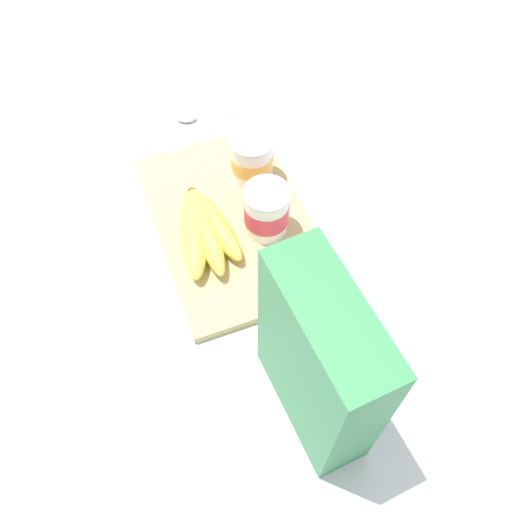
% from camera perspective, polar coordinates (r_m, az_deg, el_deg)
% --- Properties ---
extents(ground_plane, '(2.40, 2.40, 0.00)m').
position_cam_1_polar(ground_plane, '(0.90, -2.44, 3.18)').
color(ground_plane, silver).
extents(cutting_board, '(0.36, 0.24, 0.02)m').
position_cam_1_polar(cutting_board, '(0.89, -2.46, 3.48)').
color(cutting_board, tan).
rests_on(cutting_board, ground_plane).
extents(cereal_box, '(0.18, 0.08, 0.27)m').
position_cam_1_polar(cereal_box, '(0.64, 6.65, -10.92)').
color(cereal_box, '#38844C').
rests_on(cereal_box, ground_plane).
extents(yogurt_cup_front, '(0.07, 0.07, 0.09)m').
position_cam_1_polar(yogurt_cup_front, '(0.91, -0.43, 9.96)').
color(yogurt_cup_front, white).
rests_on(yogurt_cup_front, cutting_board).
extents(yogurt_cup_back, '(0.07, 0.07, 0.09)m').
position_cam_1_polar(yogurt_cup_back, '(0.84, 1.07, 4.66)').
color(yogurt_cup_back, white).
rests_on(yogurt_cup_back, cutting_board).
extents(banana_bunch, '(0.18, 0.11, 0.04)m').
position_cam_1_polar(banana_bunch, '(0.86, -5.32, 2.75)').
color(banana_bunch, '#DECF49').
rests_on(banana_bunch, cutting_board).
extents(spoon, '(0.06, 0.13, 0.01)m').
position_cam_1_polar(spoon, '(1.06, -5.55, 13.97)').
color(spoon, silver).
rests_on(spoon, ground_plane).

